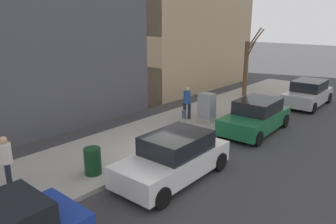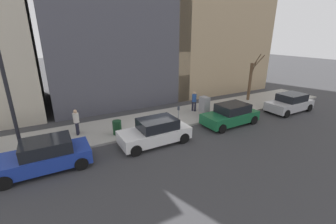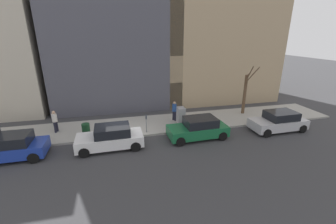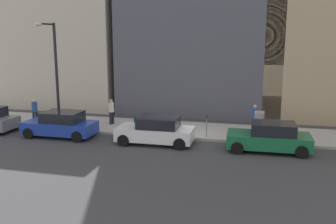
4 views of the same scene
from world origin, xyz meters
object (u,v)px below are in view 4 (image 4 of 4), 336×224
streetlamp (54,67)px  pedestrian_far_corner (35,110)px  parked_car_blue (61,125)px  parking_meter (207,123)px  parked_car_white (156,131)px  pedestrian_near_meter (255,117)px  office_tower_right (73,15)px  trash_bin (138,123)px  pedestrian_midblock (111,110)px  parked_car_green (270,137)px  utility_box (259,124)px

streetlamp → pedestrian_far_corner: streetlamp is taller
parked_car_blue → streetlamp: size_ratio=0.65×
parking_meter → parked_car_white: bearing=121.9°
pedestrian_near_meter → office_tower_right: 19.55m
parked_car_blue → office_tower_right: (12.02, 5.20, 6.98)m
trash_bin → pedestrian_midblock: pedestrian_midblock is taller
pedestrian_midblock → office_tower_right: bearing=-122.5°
pedestrian_far_corner → parked_car_blue: bearing=72.3°
parked_car_green → office_tower_right: size_ratio=0.28×
pedestrian_near_meter → office_tower_right: bearing=37.1°
parking_meter → utility_box: (0.85, -2.92, -0.13)m
parked_car_green → parking_meter: size_ratio=3.15×
trash_bin → office_tower_right: 15.42m
pedestrian_far_corner → office_tower_right: size_ratio=0.11×
parked_car_blue → pedestrian_far_corner: pedestrian_far_corner is taller
parked_car_blue → office_tower_right: bearing=23.4°
parked_car_blue → pedestrian_far_corner: 3.67m
pedestrian_near_meter → pedestrian_midblock: same height
parked_car_white → parked_car_blue: same height
parked_car_blue → parking_meter: parked_car_blue is taller
parking_meter → office_tower_right: size_ratio=0.09×
parked_car_green → trash_bin: bearing=73.9°
streetlamp → office_tower_right: (10.62, 4.14, 3.70)m
parked_car_green → pedestrian_midblock: bearing=70.7°
parking_meter → streetlamp: size_ratio=0.21×
utility_box → trash_bin: 7.22m
utility_box → parked_car_blue: bearing=102.0°
utility_box → streetlamp: (-1.02, 12.40, 3.17)m
streetlamp → pedestrian_near_meter: 12.64m
parking_meter → pedestrian_far_corner: (0.46, 11.46, 0.11)m
parked_car_green → parked_car_blue: bearing=88.3°
parked_car_green → parked_car_blue: same height
streetlamp → pedestrian_midblock: 4.53m
pedestrian_near_meter → parked_car_blue: bearing=82.1°
parked_car_white → pedestrian_near_meter: 6.26m
parked_car_white → pedestrian_midblock: size_ratio=2.55×
streetlamp → pedestrian_far_corner: (0.63, 1.98, -2.93)m
parked_car_blue → streetlamp: streetlamp is taller
parked_car_green → parking_meter: (1.51, 3.49, 0.24)m
pedestrian_midblock → utility_box: bearing=104.1°
parked_car_white → trash_bin: (2.04, 1.73, -0.14)m
utility_box → pedestrian_near_meter: pedestrian_near_meter is taller
parking_meter → streetlamp: 9.96m
pedestrian_midblock → parked_car_green: bearing=91.4°
parked_car_blue → trash_bin: parked_car_blue is taller
trash_bin → pedestrian_near_meter: bearing=-78.4°
parked_car_white → pedestrian_far_corner: bearing=76.1°
parked_car_green → utility_box: size_ratio=2.98×
trash_bin → parking_meter: bearing=-96.0°
streetlamp → pedestrian_far_corner: size_ratio=3.92×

